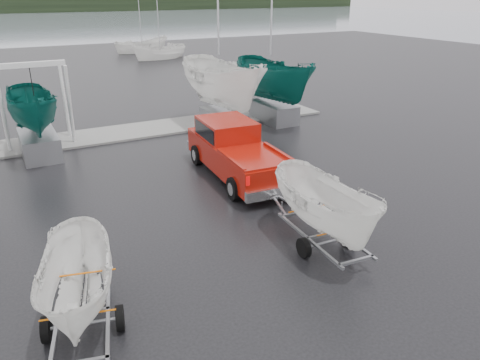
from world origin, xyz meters
The scene contains 11 objects.
ground_plane centered at (0.00, 0.00, 0.00)m, with size 120.00×120.00×0.00m, color black.
dock centered at (0.00, 13.00, 0.05)m, with size 30.00×3.00×0.12m, color gray.
pickup_truck centered at (5.35, 4.80, 1.14)m, with size 2.81×6.72×2.18m.
trailer_hitched centered at (4.84, -2.00, 2.84)m, with size 1.92×3.68×5.24m.
trailer_parked centered at (-2.30, -2.34, 2.56)m, with size 2.02×3.78×4.71m.
boat_hoist centered at (-1.41, 13.00, 2.67)m, with size 3.30×2.18×4.12m.
keelboat_1 centered at (-1.67, 11.20, 3.29)m, with size 2.10×3.20×6.69m.
keelboat_2 centered at (7.93, 11.00, 4.59)m, with size 2.89×3.20×11.07m.
keelboat_3 centered at (11.39, 11.30, 4.18)m, with size 2.63×3.20×10.80m.
moored_boat_2 centered at (14.47, 40.32, 0.00)m, with size 3.24×3.19×11.47m.
moored_boat_3 centered at (14.49, 47.20, 0.00)m, with size 3.33×3.27×11.66m.
Camera 1 is at (-3.28, -11.77, 7.33)m, focal length 35.00 mm.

